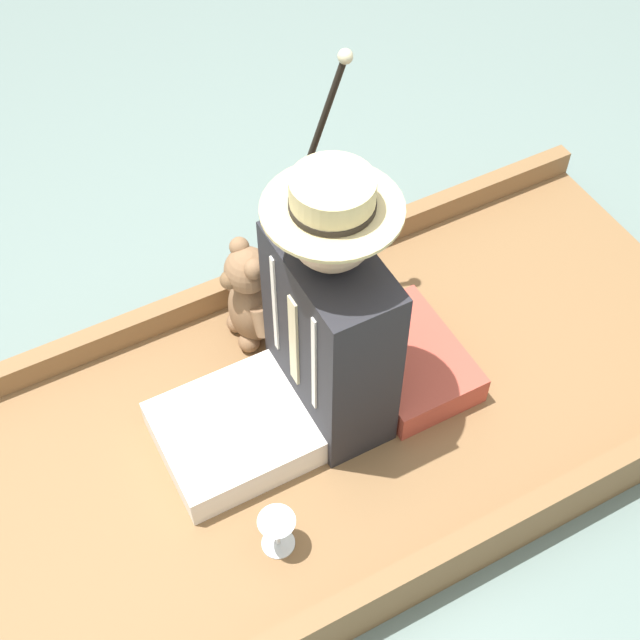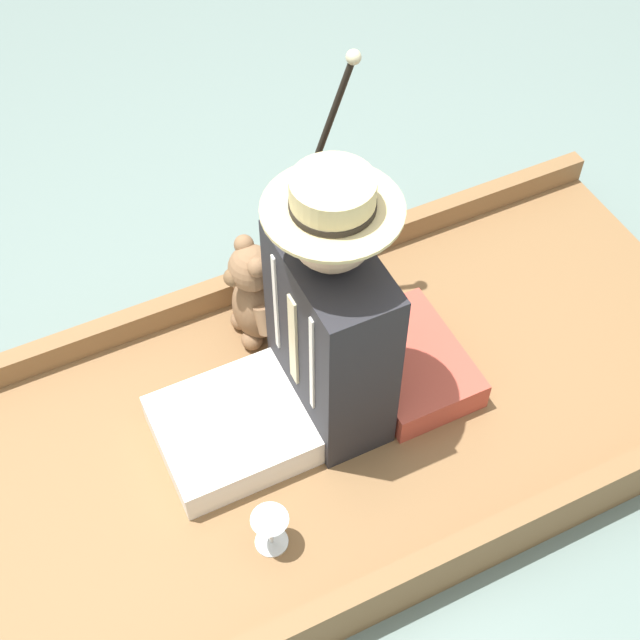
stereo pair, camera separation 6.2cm
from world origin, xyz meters
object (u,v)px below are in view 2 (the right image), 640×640
teddy_bear (253,295)px  walking_cane (312,171)px  seated_person (311,339)px  wine_glass (270,525)px

teddy_bear → walking_cane: walking_cane is taller
seated_person → walking_cane: (0.45, -0.22, 0.17)m
teddy_bear → walking_cane: bearing=-68.1°
wine_glass → walking_cane: (0.80, -0.51, 0.42)m
wine_glass → walking_cane: bearing=-32.5°
teddy_bear → seated_person: bearing=-174.0°
teddy_bear → walking_cane: size_ratio=0.44×
seated_person → walking_cane: bearing=-37.9°
seated_person → wine_glass: bearing=128.3°
walking_cane → wine_glass: bearing=147.5°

